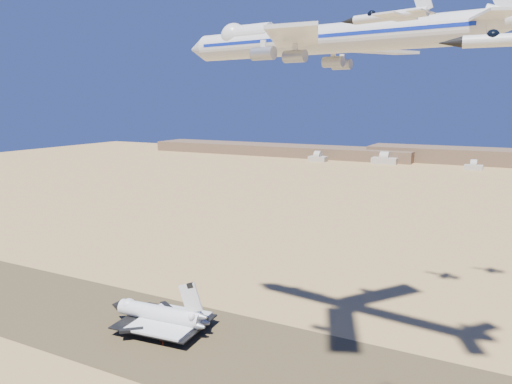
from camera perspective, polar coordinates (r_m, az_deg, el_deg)
The scene contains 12 objects.
ground at distance 161.33m, azimuth -6.46°, elevation -17.00°, with size 1200.00×1200.00×0.00m, color tan.
runway at distance 161.32m, azimuth -6.46°, elevation -16.99°, with size 600.00×50.00×0.06m, color #4D4026.
ridgeline at distance 648.83m, azimuth 26.23°, elevation 3.35°, with size 960.00×90.00×18.00m.
hangars at distance 617.78m, azimuth 13.99°, elevation 3.54°, with size 200.50×29.50×30.00m.
shuttle at distance 171.26m, azimuth -11.01°, elevation -13.65°, with size 36.68×24.56×18.02m.
carrier_747 at distance 131.06m, azimuth 6.66°, elevation 16.89°, with size 90.38×69.32×22.44m.
crew_a at distance 164.51m, azimuth -10.89°, elevation -16.18°, with size 0.67×0.44×1.84m, color red.
crew_b at distance 164.95m, azimuth -10.21°, elevation -16.11°, with size 0.81×0.47×1.66m, color red.
crew_c at distance 162.02m, azimuth -10.59°, elevation -16.66°, with size 0.92×0.47×1.56m, color red.
chase_jet_a at distance 78.53m, azimuth 14.79°, elevation 18.87°, with size 14.24×8.23×3.62m.
chase_jet_d at distance 173.11m, azimuth 20.88°, elevation 15.59°, with size 15.89×8.91×3.98m.
chase_jet_e at distance 187.04m, azimuth 27.00°, elevation 15.56°, with size 14.69×7.81×3.66m.
Camera 1 is at (81.78, -117.94, 73.69)m, focal length 35.00 mm.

